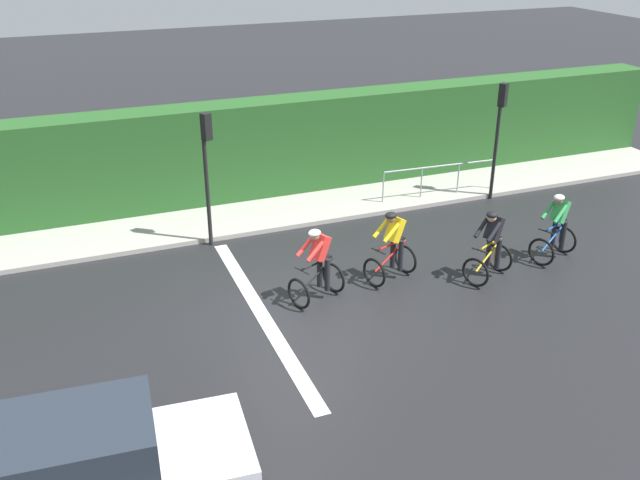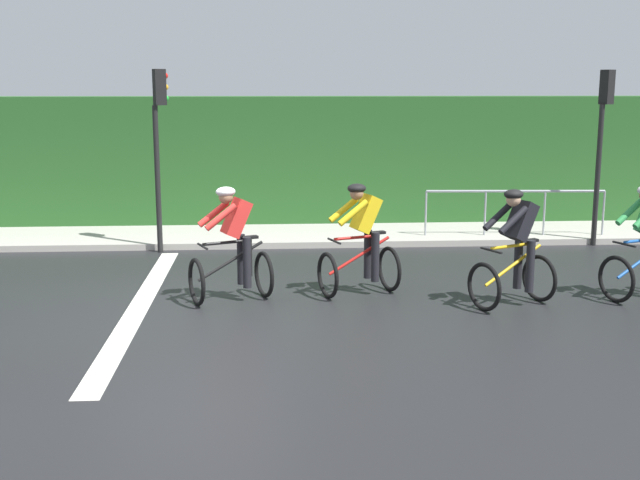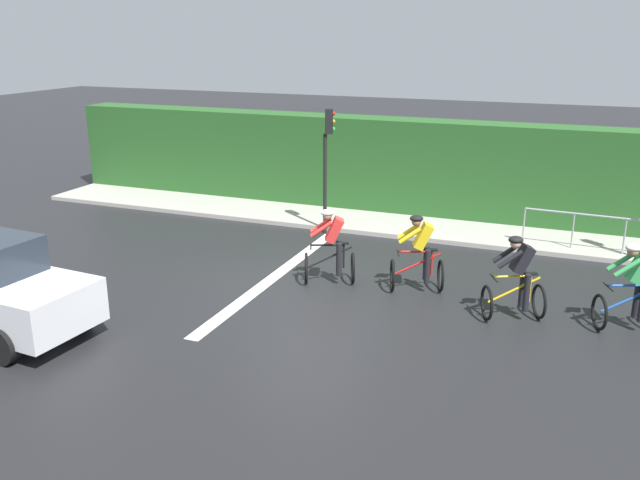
{
  "view_description": "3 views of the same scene",
  "coord_description": "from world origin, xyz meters",
  "px_view_note": "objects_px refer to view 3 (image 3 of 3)",
  "views": [
    {
      "loc": [
        12.09,
        -4.16,
        7.57
      ],
      "look_at": [
        -0.74,
        0.86,
        1.09
      ],
      "focal_mm": 39.25,
      "sensor_mm": 36.0,
      "label": 1
    },
    {
      "loc": [
        11.03,
        1.11,
        3.07
      ],
      "look_at": [
        -0.09,
        1.82,
        0.89
      ],
      "focal_mm": 44.7,
      "sensor_mm": 36.0,
      "label": 2
    },
    {
      "loc": [
        12.99,
        5.53,
        5.37
      ],
      "look_at": [
        0.73,
        0.65,
        1.24
      ],
      "focal_mm": 38.32,
      "sensor_mm": 36.0,
      "label": 3
    }
  ],
  "objects_px": {
    "cyclist_second": "(517,280)",
    "cyclist_mid": "(419,255)",
    "traffic_light_near_crossing": "(327,152)",
    "cyclist_lead": "(632,289)",
    "pedestrian_railing_kerbside": "(599,225)",
    "cyclist_fourth": "(331,248)"
  },
  "relations": [
    {
      "from": "cyclist_second",
      "to": "traffic_light_near_crossing",
      "type": "xyz_separation_m",
      "value": [
        -4.03,
        -5.41,
        1.43
      ]
    },
    {
      "from": "cyclist_second",
      "to": "traffic_light_near_crossing",
      "type": "height_order",
      "value": "traffic_light_near_crossing"
    },
    {
      "from": "cyclist_second",
      "to": "cyclist_mid",
      "type": "xyz_separation_m",
      "value": [
        -0.76,
        -2.08,
        0.0
      ]
    },
    {
      "from": "cyclist_lead",
      "to": "traffic_light_near_crossing",
      "type": "bearing_deg",
      "value": -116.76
    },
    {
      "from": "cyclist_fourth",
      "to": "pedestrian_railing_kerbside",
      "type": "xyz_separation_m",
      "value": [
        -4.15,
        5.38,
        -0.01
      ]
    },
    {
      "from": "cyclist_lead",
      "to": "cyclist_fourth",
      "type": "relative_size",
      "value": 1.0
    },
    {
      "from": "cyclist_lead",
      "to": "pedestrian_railing_kerbside",
      "type": "bearing_deg",
      "value": -172.33
    },
    {
      "from": "cyclist_mid",
      "to": "traffic_light_near_crossing",
      "type": "relative_size",
      "value": 0.5
    },
    {
      "from": "cyclist_second",
      "to": "cyclist_fourth",
      "type": "xyz_separation_m",
      "value": [
        -0.5,
        -3.95,
        0.0
      ]
    },
    {
      "from": "cyclist_lead",
      "to": "cyclist_second",
      "type": "relative_size",
      "value": 1.0
    },
    {
      "from": "cyclist_lead",
      "to": "cyclist_fourth",
      "type": "bearing_deg",
      "value": -92.13
    },
    {
      "from": "cyclist_fourth",
      "to": "pedestrian_railing_kerbside",
      "type": "height_order",
      "value": "cyclist_fourth"
    },
    {
      "from": "cyclist_lead",
      "to": "pedestrian_railing_kerbside",
      "type": "distance_m",
      "value": 4.41
    },
    {
      "from": "cyclist_lead",
      "to": "cyclist_mid",
      "type": "xyz_separation_m",
      "value": [
        -0.47,
        -4.09,
        0.0
      ]
    },
    {
      "from": "cyclist_fourth",
      "to": "traffic_light_near_crossing",
      "type": "relative_size",
      "value": 0.5
    },
    {
      "from": "cyclist_lead",
      "to": "cyclist_second",
      "type": "xyz_separation_m",
      "value": [
        0.28,
        -2.01,
        0.0
      ]
    },
    {
      "from": "cyclist_lead",
      "to": "traffic_light_near_crossing",
      "type": "xyz_separation_m",
      "value": [
        -3.74,
        -7.43,
        1.43
      ]
    },
    {
      "from": "cyclist_lead",
      "to": "pedestrian_railing_kerbside",
      "type": "relative_size",
      "value": 0.47
    },
    {
      "from": "cyclist_mid",
      "to": "cyclist_fourth",
      "type": "bearing_deg",
      "value": -82.33
    },
    {
      "from": "traffic_light_near_crossing",
      "to": "pedestrian_railing_kerbside",
      "type": "height_order",
      "value": "traffic_light_near_crossing"
    },
    {
      "from": "cyclist_second",
      "to": "cyclist_fourth",
      "type": "bearing_deg",
      "value": -97.27
    },
    {
      "from": "cyclist_second",
      "to": "cyclist_fourth",
      "type": "relative_size",
      "value": 1.0
    }
  ]
}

